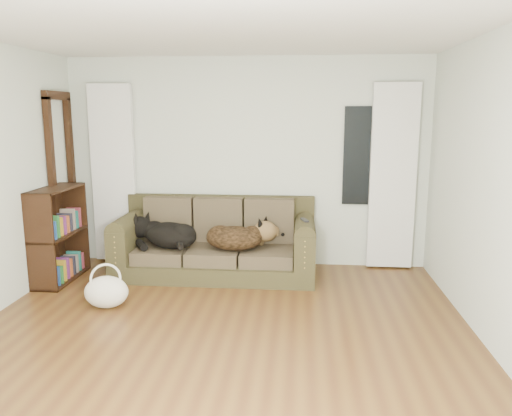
# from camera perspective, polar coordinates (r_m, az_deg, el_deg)

# --- Properties ---
(floor) EXTENTS (5.00, 5.00, 0.00)m
(floor) POSITION_cam_1_polar(r_m,az_deg,el_deg) (4.25, -4.82, -16.14)
(floor) COLOR #4A2B14
(floor) RESTS_ON ground
(ceiling) EXTENTS (5.00, 5.00, 0.00)m
(ceiling) POSITION_cam_1_polar(r_m,az_deg,el_deg) (3.84, -5.48, 20.89)
(ceiling) COLOR white
(ceiling) RESTS_ON ground
(wall_back) EXTENTS (4.50, 0.04, 2.60)m
(wall_back) POSITION_cam_1_polar(r_m,az_deg,el_deg) (6.29, -1.10, 5.18)
(wall_back) COLOR beige
(wall_back) RESTS_ON ground
(curtain_left) EXTENTS (0.55, 0.08, 2.25)m
(curtain_left) POSITION_cam_1_polar(r_m,az_deg,el_deg) (6.64, -15.96, 3.75)
(curtain_left) COLOR white
(curtain_left) RESTS_ON ground
(curtain_right) EXTENTS (0.55, 0.08, 2.25)m
(curtain_right) POSITION_cam_1_polar(r_m,az_deg,el_deg) (6.30, 15.36, 3.42)
(curtain_right) COLOR white
(curtain_right) RESTS_ON ground
(window_pane) EXTENTS (0.50, 0.03, 1.20)m
(window_pane) POSITION_cam_1_polar(r_m,az_deg,el_deg) (6.27, 12.23, 5.83)
(window_pane) COLOR black
(window_pane) RESTS_ON wall_back
(door_casing) EXTENTS (0.07, 0.60, 2.10)m
(door_casing) POSITION_cam_1_polar(r_m,az_deg,el_deg) (6.51, -21.19, 2.42)
(door_casing) COLOR black
(door_casing) RESTS_ON ground
(sofa) EXTENTS (2.35, 1.02, 0.96)m
(sofa) POSITION_cam_1_polar(r_m,az_deg,el_deg) (5.97, -4.66, -3.46)
(sofa) COLOR black
(sofa) RESTS_ON floor
(dog_black_lab) EXTENTS (0.88, 0.81, 0.30)m
(dog_black_lab) POSITION_cam_1_polar(r_m,az_deg,el_deg) (6.02, -10.14, -3.18)
(dog_black_lab) COLOR black
(dog_black_lab) RESTS_ON sofa
(dog_shepherd) EXTENTS (0.74, 0.57, 0.30)m
(dog_shepherd) POSITION_cam_1_polar(r_m,az_deg,el_deg) (5.83, -2.11, -3.39)
(dog_shepherd) COLOR black
(dog_shepherd) RESTS_ON sofa
(tv_remote) EXTENTS (0.10, 0.18, 0.02)m
(tv_remote) POSITION_cam_1_polar(r_m,az_deg,el_deg) (5.66, 5.57, -1.37)
(tv_remote) COLOR black
(tv_remote) RESTS_ON sofa
(tote_bag) EXTENTS (0.47, 0.38, 0.32)m
(tote_bag) POSITION_cam_1_polar(r_m,az_deg,el_deg) (5.28, -16.73, -9.18)
(tote_bag) COLOR silver
(tote_bag) RESTS_ON floor
(bookshelf) EXTENTS (0.40, 0.89, 1.09)m
(bookshelf) POSITION_cam_1_polar(r_m,az_deg,el_deg) (6.20, -21.60, -3.20)
(bookshelf) COLOR black
(bookshelf) RESTS_ON floor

